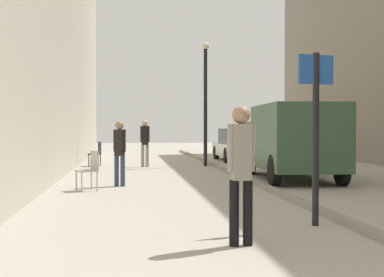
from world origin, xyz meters
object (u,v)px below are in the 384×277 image
Objects in this scene: delivery_van at (292,139)px; cafe_chair_by_doorway at (97,152)px; cafe_chair_near_window at (90,167)px; street_sign_post at (316,123)px; lamp_post at (205,95)px; pedestrian_main_foreground at (145,140)px; pedestrian_far_crossing at (120,149)px; parked_car at (239,145)px; pedestrian_mid_block at (241,165)px.

cafe_chair_by_doorway is (-5.85, 6.07, -0.61)m from delivery_van.
cafe_chair_near_window and cafe_chair_by_doorway have the same top height.
lamp_post is (0.17, 12.80, 1.18)m from street_sign_post.
pedestrian_main_foreground reaches higher than cafe_chair_by_doorway.
pedestrian_main_foreground is 0.69× the size of street_sign_post.
delivery_van is 8.45m from cafe_chair_by_doorway.
cafe_chair_by_doorway is at bearing 152.43° from pedestrian_main_foreground.
delivery_van is at bearing -92.90° from cafe_chair_near_window.
street_sign_post reaches higher than delivery_van.
pedestrian_far_crossing is 1.76× the size of cafe_chair_near_window.
cafe_chair_near_window is 1.00× the size of cafe_chair_by_doorway.
parked_car is 4.47× the size of cafe_chair_by_doorway.
pedestrian_far_crossing is at bearing -62.45° from cafe_chair_near_window.
pedestrian_mid_block reaches higher than parked_car.
pedestrian_far_crossing is at bearing -116.99° from parked_car.
street_sign_post is 2.77× the size of cafe_chair_near_window.
street_sign_post is at bearing -101.41° from delivery_van.
pedestrian_far_crossing is at bearing -163.57° from cafe_chair_by_doorway.
pedestrian_far_crossing is at bearing -107.51° from pedestrian_main_foreground.
cafe_chair_by_doorway is (-0.98, 7.36, -0.41)m from pedestrian_far_crossing.
delivery_van is (4.02, -5.50, 0.12)m from pedestrian_main_foreground.
delivery_van reaches higher than pedestrian_far_crossing.
pedestrian_main_foreground is at bearing -177.53° from lamp_post.
parked_car is at bearing 76.33° from pedestrian_mid_block.
street_sign_post reaches higher than pedestrian_far_crossing.
delivery_van is 5.52× the size of cafe_chair_near_window.
pedestrian_far_crossing is (-1.61, 7.15, -0.06)m from pedestrian_mid_block.
lamp_post reaches higher than pedestrian_mid_block.
pedestrian_mid_block reaches higher than pedestrian_far_crossing.
delivery_van is 5.97m from cafe_chair_near_window.
delivery_van is at bearing -118.39° from street_sign_post.
cafe_chair_near_window is at bearing -111.66° from pedestrian_main_foreground.
street_sign_post is (-2.16, -15.99, 0.83)m from parked_car.
lamp_post reaches higher than pedestrian_main_foreground.
pedestrian_mid_block is 0.37× the size of lamp_post.
parked_car is at bearing -111.59° from street_sign_post.
pedestrian_mid_block is 7.33m from pedestrian_far_crossing.
pedestrian_main_foreground is at bearing -75.52° from pedestrian_far_crossing.
cafe_chair_by_doorway is (-3.99, 13.26, -1.00)m from street_sign_post.
lamp_post is at bearing -121.86° from parked_car.
street_sign_post is 0.55× the size of lamp_post.
cafe_chair_near_window is (-2.28, 6.30, -0.46)m from pedestrian_mid_block.
cafe_chair_near_window is at bearing -155.88° from delivery_van.
delivery_van is 8.81m from parked_car.
pedestrian_main_foreground is 12.89m from street_sign_post.
delivery_van is at bearing -143.60° from pedestrian_far_crossing.
delivery_van reaches higher than cafe_chair_by_doorway.
pedestrian_mid_block is (0.75, -13.94, -0.02)m from pedestrian_main_foreground.
pedestrian_main_foreground is 6.82m from delivery_van.
pedestrian_mid_block is at bearing -108.07° from delivery_van.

